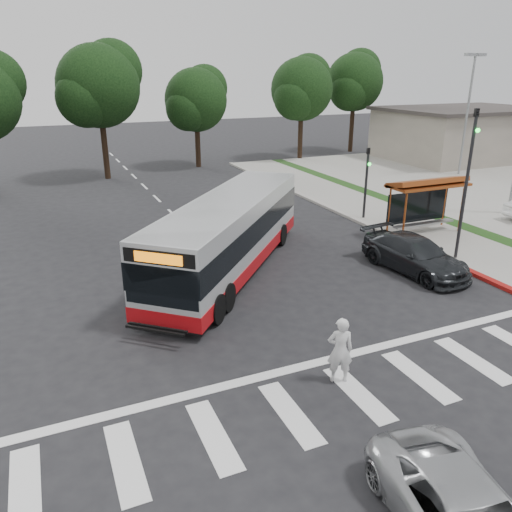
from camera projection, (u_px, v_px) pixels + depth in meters
ground at (275, 313)px, 17.32m from camera, size 140.00×140.00×0.00m
sidewalk_east at (389, 218)px, 28.29m from camera, size 4.00×40.00×0.12m
curb_east at (359, 222)px, 27.54m from camera, size 0.30×40.00×0.15m
curb_east_red at (511, 290)px, 18.95m from camera, size 0.32×6.00×0.15m
parking_lot at (512, 191)px, 34.51m from camera, size 18.00×36.00×0.10m
commercial_building at (463, 135)px, 46.68m from camera, size 14.00×10.00×4.40m
building_roof_cap at (466, 109)px, 45.86m from camera, size 14.60×10.60×0.30m
crosswalk_ladder at (358, 393)px, 13.03m from camera, size 18.00×2.60×0.01m
bus_shelter at (426, 189)px, 24.93m from camera, size 4.20×1.60×2.86m
traffic_signal_ne_tall at (468, 173)px, 20.85m from camera, size 0.18×0.37×6.50m
traffic_signal_ne_short at (367, 176)px, 27.34m from camera, size 0.18×0.37×4.00m
lot_light_mid at (469, 98)px, 37.98m from camera, size 1.90×0.35×9.01m
tree_ne_a at (302, 88)px, 45.20m from camera, size 6.16×5.74×9.30m
tree_ne_b at (355, 81)px, 49.36m from camera, size 6.16×5.74×10.02m
tree_north_a at (99, 85)px, 36.56m from camera, size 6.60×6.15×10.17m
tree_north_b at (197, 99)px, 41.71m from camera, size 5.72×5.33×8.43m
transit_bus at (229, 236)px, 20.51m from camera, size 9.77×10.65×3.07m
pedestrian at (340, 350)px, 13.25m from camera, size 0.81×0.68×1.90m
dark_sedan at (415, 255)px, 20.72m from camera, size 2.56×5.21×1.46m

